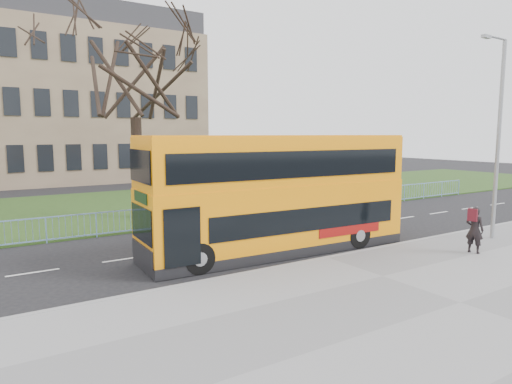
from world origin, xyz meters
TOP-DOWN VIEW (x-y plane):
  - ground at (0.00, 0.00)m, footprint 120.00×120.00m
  - pavement at (0.00, -6.75)m, footprint 80.00×10.50m
  - kerb at (0.00, -1.55)m, footprint 80.00×0.20m
  - grass_verge at (0.00, 14.30)m, footprint 80.00×15.40m
  - guard_railing at (0.00, 6.60)m, footprint 40.00×0.12m
  - bare_tree at (-3.00, 10.00)m, footprint 8.73×8.73m
  - civic_building at (-5.00, 35.00)m, footprint 30.00×15.00m
  - yellow_bus at (-0.74, 0.39)m, footprint 10.52×2.97m
  - pedestrian at (4.97, -3.99)m, footprint 0.56×0.71m
  - street_lamp at (7.79, -3.00)m, footprint 1.73×0.24m

SIDE VIEW (x-z plane):
  - ground at x=0.00m, z-range 0.00..0.00m
  - grass_verge at x=0.00m, z-range 0.00..0.08m
  - pavement at x=0.00m, z-range 0.00..0.12m
  - kerb at x=0.00m, z-range 0.00..0.14m
  - guard_railing at x=0.00m, z-range 0.00..1.10m
  - pedestrian at x=4.97m, z-range 0.12..1.84m
  - yellow_bus at x=-0.74m, z-range 0.16..4.53m
  - street_lamp at x=7.79m, z-range 0.51..8.65m
  - bare_tree at x=-3.00m, z-range 0.08..12.55m
  - civic_building at x=-5.00m, z-range 0.00..14.00m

